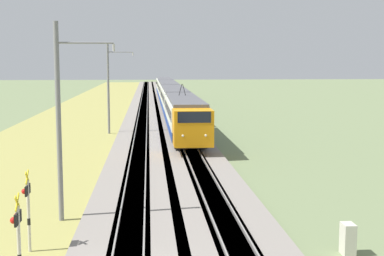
# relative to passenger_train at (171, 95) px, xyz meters

# --- Properties ---
(ballast_main) EXTENTS (240.00, 4.40, 0.30)m
(ballast_main) POSITION_rel_passenger_train_xyz_m (-11.29, 3.93, -2.16)
(ballast_main) COLOR gray
(ballast_main) RESTS_ON ground
(ballast_adjacent) EXTENTS (240.00, 4.40, 0.30)m
(ballast_adjacent) POSITION_rel_passenger_train_xyz_m (-11.29, -0.00, -2.16)
(ballast_adjacent) COLOR gray
(ballast_adjacent) RESTS_ON ground
(track_main) EXTENTS (240.00, 1.57, 0.45)m
(track_main) POSITION_rel_passenger_train_xyz_m (-11.29, 3.93, -2.15)
(track_main) COLOR #4C4238
(track_main) RESTS_ON ground
(track_adjacent) EXTENTS (240.00, 1.57, 0.45)m
(track_adjacent) POSITION_rel_passenger_train_xyz_m (-11.29, -0.00, -2.15)
(track_adjacent) COLOR #4C4238
(track_adjacent) RESTS_ON ground
(grass_verge) EXTENTS (240.00, 13.55, 0.12)m
(grass_verge) POSITION_rel_passenger_train_xyz_m (-11.29, 11.13, -2.25)
(grass_verge) COLOR #99934C
(grass_verge) RESTS_ON ground
(passenger_train) EXTENTS (78.77, 2.96, 4.95)m
(passenger_train) POSITION_rel_passenger_train_xyz_m (0.00, 0.00, 0.00)
(passenger_train) COLOR orange
(passenger_train) RESTS_ON ground
(crossing_signal_near) EXTENTS (0.70, 0.23, 3.22)m
(crossing_signal_near) POSITION_rel_passenger_train_xyz_m (-61.23, 7.02, -0.35)
(crossing_signal_near) COLOR beige
(crossing_signal_near) RESTS_ON ground
(crossing_signal_aux) EXTENTS (0.70, 0.23, 3.15)m
(crossing_signal_aux) POSITION_rel_passenger_train_xyz_m (-57.42, 7.57, -0.40)
(crossing_signal_aux) COLOR beige
(crossing_signal_aux) RESTS_ON ground
(catenary_mast_near) EXTENTS (0.22, 2.56, 8.72)m
(catenary_mast_near) POSITION_rel_passenger_train_xyz_m (-53.55, 6.97, 2.20)
(catenary_mast_near) COLOR slate
(catenary_mast_near) RESTS_ON ground
(catenary_mast_mid) EXTENTS (0.22, 2.56, 8.87)m
(catenary_mast_mid) POSITION_rel_passenger_train_xyz_m (-24.84, 6.97, 2.27)
(catenary_mast_mid) COLOR slate
(catenary_mast_mid) RESTS_ON ground
(equipment_cabinet) EXTENTS (0.62, 0.44, 1.17)m
(equipment_cabinet) POSITION_rel_passenger_train_xyz_m (-58.35, -4.04, -1.72)
(equipment_cabinet) COLOR beige
(equipment_cabinet) RESTS_ON ground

